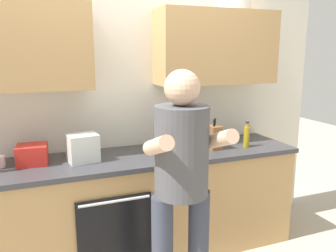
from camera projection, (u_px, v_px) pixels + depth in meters
back_wall_unit at (123, 81)px, 2.98m from camera, size 4.00×0.38×2.50m
counter at (135, 207)px, 2.95m from camera, size 2.84×0.67×0.90m
person_standing at (182, 176)px, 2.20m from camera, size 0.49×0.45×1.64m
bottle_water at (199, 129)px, 3.21m from camera, size 0.07×0.07×0.33m
bottle_oil at (247, 136)px, 3.11m from camera, size 0.05×0.05×0.23m
bottle_wine at (172, 137)px, 2.96m from camera, size 0.08×0.08×0.31m
bottle_soda at (178, 142)px, 2.77m from camera, size 0.07×0.07×0.31m
cup_coffee at (0, 162)px, 2.57m from camera, size 0.08×0.08×0.08m
knife_block at (214, 137)px, 3.05m from camera, size 0.10×0.14×0.27m
grocery_bag_produce at (83, 148)px, 2.69m from camera, size 0.24×0.21×0.22m
grocery_bag_crisps at (32, 155)px, 2.63m from camera, size 0.24×0.22×0.15m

